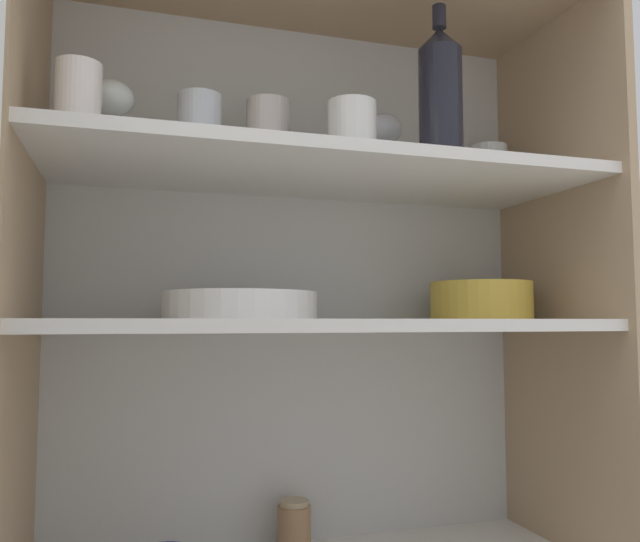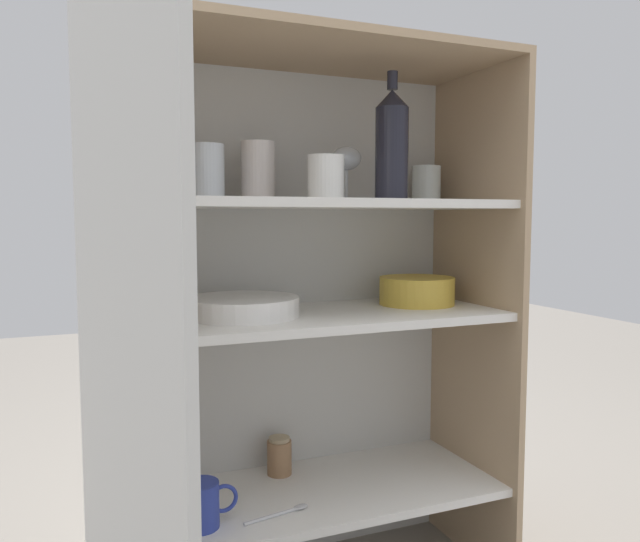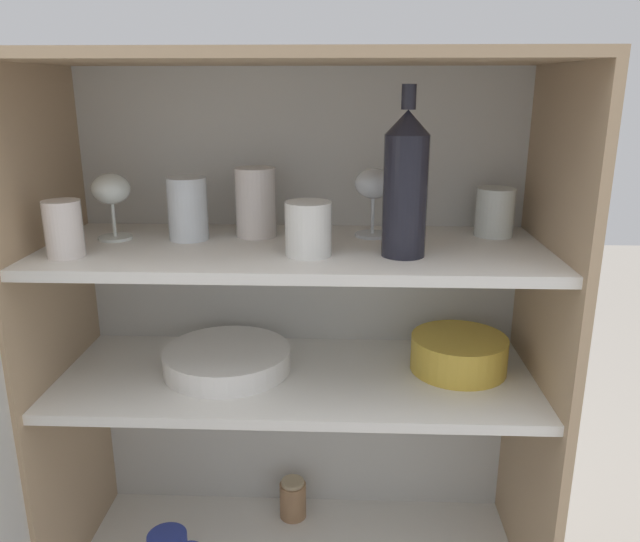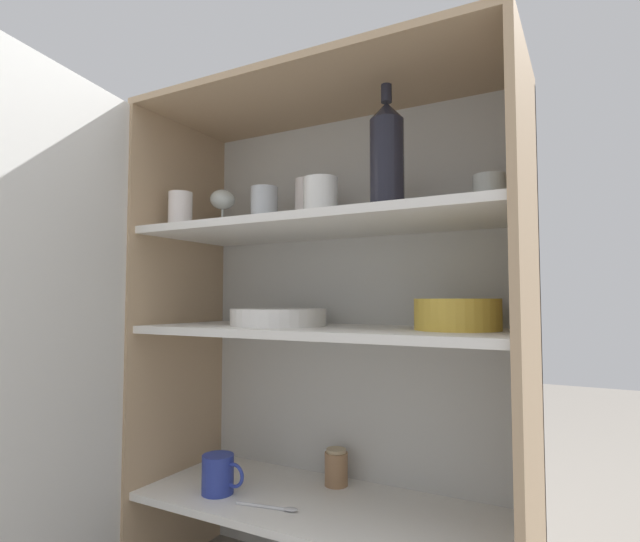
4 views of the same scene
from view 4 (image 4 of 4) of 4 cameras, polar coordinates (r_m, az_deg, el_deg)
cupboard_back_panel at (r=1.43m, az=3.96°, el=-7.81°), size 0.98×0.02×1.28m
cupboard_side_left at (r=1.55m, az=-15.70°, el=-7.37°), size 0.02×0.40×1.28m
cupboard_side_right at (r=1.12m, az=22.77°, el=-8.82°), size 0.02×0.40×1.28m
cupboard_top_panel at (r=1.37m, az=0.30°, el=19.72°), size 0.98×0.40×0.02m
shelf_board_lower at (r=1.36m, az=0.31°, el=-25.33°), size 0.94×0.37×0.02m
shelf_board_middle at (r=1.26m, az=0.31°, el=-6.89°), size 0.94×0.37×0.02m
shelf_board_upper at (r=1.27m, az=0.30°, el=5.16°), size 0.94×0.37×0.02m
cupboard_door at (r=1.24m, az=-28.85°, el=-8.13°), size 0.11×0.48×1.28m
tumbler_glass_0 at (r=1.25m, az=18.84°, el=8.19°), size 0.08×0.08×0.10m
tumbler_glass_1 at (r=1.21m, az=0.07°, el=8.37°), size 0.08×0.08×0.10m
tumbler_glass_2 at (r=1.44m, az=-15.68°, el=6.69°), size 0.07×0.07×0.10m
tumbler_glass_3 at (r=1.39m, az=-1.21°, el=7.67°), size 0.08×0.08×0.14m
tumbler_glass_4 at (r=1.43m, az=-6.40°, el=7.10°), size 0.08×0.08×0.12m
wine_glass_0 at (r=1.31m, az=7.93°, el=9.75°), size 0.07×0.07×0.14m
wine_glass_1 at (r=1.52m, az=-11.08°, el=7.74°), size 0.07×0.07×0.13m
wine_bottle at (r=1.17m, az=7.65°, el=12.92°), size 0.08×0.08×0.29m
plate_stack_white at (r=1.34m, az=-4.77°, el=-5.27°), size 0.26×0.26×0.04m
mixing_bowl_large at (r=1.17m, az=15.41°, el=-4.65°), size 0.19×0.19×0.07m
coffee_mug_primary at (r=1.41m, az=-11.51°, el=-21.79°), size 0.12×0.08×0.10m
storage_jar at (r=1.44m, az=1.86°, el=-21.52°), size 0.06×0.06×0.10m
serving_spoon at (r=1.32m, az=-5.45°, el=-25.30°), size 0.16×0.04×0.01m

